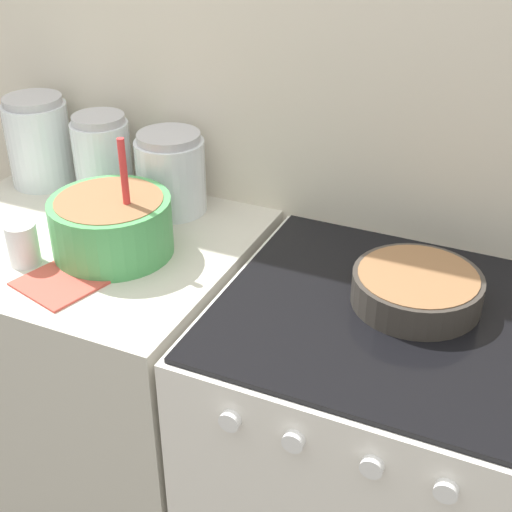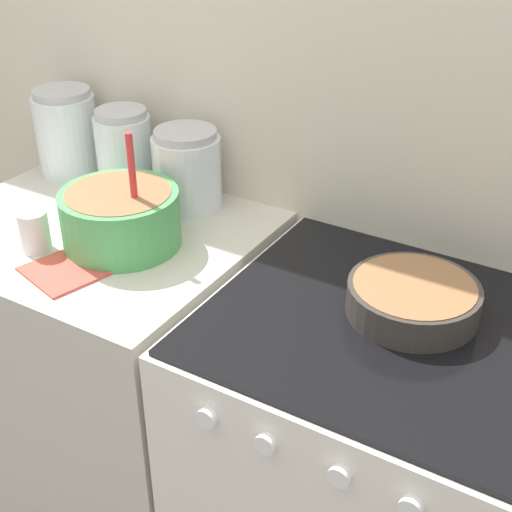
{
  "view_description": "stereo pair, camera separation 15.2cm",
  "coord_description": "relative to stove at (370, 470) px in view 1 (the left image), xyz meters",
  "views": [
    {
      "loc": [
        0.61,
        -0.85,
        1.73
      ],
      "look_at": [
        0.07,
        0.34,
        0.95
      ],
      "focal_mm": 50.0,
      "sensor_mm": 36.0,
      "label": 1
    },
    {
      "loc": [
        0.74,
        -0.78,
        1.73
      ],
      "look_at": [
        0.07,
        0.34,
        0.95
      ],
      "focal_mm": 50.0,
      "sensor_mm": 36.0,
      "label": 2
    }
  ],
  "objects": [
    {
      "name": "countertop_cabinet",
      "position": [
        -0.76,
        0.0,
        0.0
      ],
      "size": [
        0.78,
        0.65,
        0.9
      ],
      "color": "beige",
      "rests_on": "ground_plane"
    },
    {
      "name": "recipe_page",
      "position": [
        -0.65,
        -0.13,
        0.45
      ],
      "size": [
        0.23,
        0.3,
        0.01
      ],
      "color": "#CC4C3F",
      "rests_on": "countertop_cabinet"
    },
    {
      "name": "storage_jar_middle",
      "position": [
        -0.83,
        0.22,
        0.54
      ],
      "size": [
        0.15,
        0.15,
        0.22
      ],
      "color": "silver",
      "rests_on": "countertop_cabinet"
    },
    {
      "name": "stove",
      "position": [
        0.0,
        0.0,
        0.0
      ],
      "size": [
        0.7,
        0.67,
        0.9
      ],
      "color": "white",
      "rests_on": "ground_plane"
    },
    {
      "name": "tin_can",
      "position": [
        -0.79,
        -0.15,
        0.5
      ],
      "size": [
        0.07,
        0.07,
        0.1
      ],
      "color": "silver",
      "rests_on": "countertop_cabinet"
    },
    {
      "name": "storage_jar_right",
      "position": [
        -0.63,
        0.22,
        0.54
      ],
      "size": [
        0.17,
        0.17,
        0.21
      ],
      "color": "silver",
      "rests_on": "countertop_cabinet"
    },
    {
      "name": "baking_pan",
      "position": [
        0.04,
        0.05,
        0.49
      ],
      "size": [
        0.26,
        0.26,
        0.07
      ],
      "color": "#38332D",
      "rests_on": "stove"
    },
    {
      "name": "wall_back",
      "position": [
        -0.37,
        0.35,
        0.75
      ],
      "size": [
        4.57,
        0.05,
        2.4
      ],
      "color": "beige",
      "rests_on": "ground_plane"
    },
    {
      "name": "storage_jar_left",
      "position": [
        -1.03,
        0.22,
        0.55
      ],
      "size": [
        0.17,
        0.17,
        0.24
      ],
      "color": "silver",
      "rests_on": "countertop_cabinet"
    },
    {
      "name": "mixing_bowl",
      "position": [
        -0.64,
        -0.02,
        0.53
      ],
      "size": [
        0.27,
        0.27,
        0.28
      ],
      "color": "#4CA559",
      "rests_on": "countertop_cabinet"
    }
  ]
}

